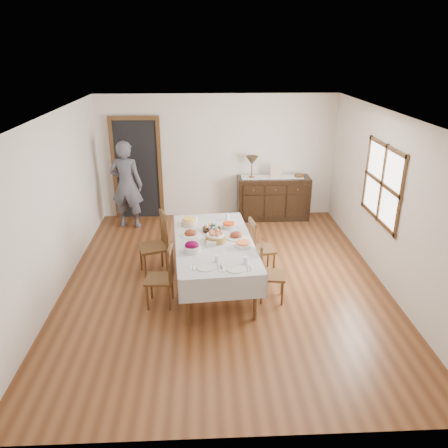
{
  "coord_description": "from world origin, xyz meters",
  "views": [
    {
      "loc": [
        -0.29,
        -6.09,
        3.49
      ],
      "look_at": [
        0.0,
        0.1,
        0.95
      ],
      "focal_mm": 35.0,
      "sensor_mm": 36.0,
      "label": 1
    }
  ],
  "objects_px": {
    "chair_left_near": "(162,276)",
    "table_lamp": "(252,161)",
    "person": "(126,182)",
    "chair_right_far": "(260,247)",
    "dining_table": "(214,246)",
    "sideboard": "(273,198)",
    "chair_right_near": "(269,272)",
    "chair_left_far": "(156,243)"
  },
  "relations": [
    {
      "from": "chair_left_near",
      "to": "dining_table",
      "type": "bearing_deg",
      "value": 126.4
    },
    {
      "from": "chair_left_near",
      "to": "chair_left_far",
      "type": "distance_m",
      "value": 0.99
    },
    {
      "from": "chair_left_near",
      "to": "chair_right_near",
      "type": "xyz_separation_m",
      "value": [
        1.54,
        0.07,
        -0.02
      ]
    },
    {
      "from": "chair_left_near",
      "to": "person",
      "type": "xyz_separation_m",
      "value": [
        -0.94,
        3.01,
        0.49
      ]
    },
    {
      "from": "chair_right_near",
      "to": "table_lamp",
      "type": "height_order",
      "value": "table_lamp"
    },
    {
      "from": "chair_right_far",
      "to": "person",
      "type": "height_order",
      "value": "person"
    },
    {
      "from": "dining_table",
      "to": "chair_right_near",
      "type": "distance_m",
      "value": 0.92
    },
    {
      "from": "dining_table",
      "to": "chair_right_far",
      "type": "relative_size",
      "value": 2.52
    },
    {
      "from": "dining_table",
      "to": "sideboard",
      "type": "distance_m",
      "value": 3.16
    },
    {
      "from": "sideboard",
      "to": "chair_right_near",
      "type": "bearing_deg",
      "value": -99.59
    },
    {
      "from": "dining_table",
      "to": "chair_left_far",
      "type": "xyz_separation_m",
      "value": [
        -0.93,
        0.49,
        -0.16
      ]
    },
    {
      "from": "chair_right_far",
      "to": "sideboard",
      "type": "xyz_separation_m",
      "value": [
        0.59,
        2.44,
        -0.01
      ]
    },
    {
      "from": "dining_table",
      "to": "chair_right_near",
      "type": "relative_size",
      "value": 2.63
    },
    {
      "from": "person",
      "to": "table_lamp",
      "type": "height_order",
      "value": "person"
    },
    {
      "from": "chair_right_far",
      "to": "person",
      "type": "relative_size",
      "value": 0.49
    },
    {
      "from": "chair_left_near",
      "to": "chair_right_far",
      "type": "distance_m",
      "value": 1.74
    },
    {
      "from": "chair_left_near",
      "to": "chair_right_far",
      "type": "height_order",
      "value": "chair_right_far"
    },
    {
      "from": "chair_right_near",
      "to": "chair_right_far",
      "type": "bearing_deg",
      "value": 12.04
    },
    {
      "from": "dining_table",
      "to": "chair_left_far",
      "type": "relative_size",
      "value": 2.24
    },
    {
      "from": "chair_left_far",
      "to": "chair_right_far",
      "type": "xyz_separation_m",
      "value": [
        1.67,
        -0.08,
        -0.06
      ]
    },
    {
      "from": "chair_right_far",
      "to": "sideboard",
      "type": "distance_m",
      "value": 2.52
    },
    {
      "from": "dining_table",
      "to": "chair_right_far",
      "type": "bearing_deg",
      "value": 24.25
    },
    {
      "from": "person",
      "to": "chair_right_far",
      "type": "bearing_deg",
      "value": 148.47
    },
    {
      "from": "chair_left_far",
      "to": "table_lamp",
      "type": "bearing_deg",
      "value": 124.72
    },
    {
      "from": "sideboard",
      "to": "chair_right_far",
      "type": "bearing_deg",
      "value": -103.67
    },
    {
      "from": "dining_table",
      "to": "person",
      "type": "distance_m",
      "value": 3.05
    },
    {
      "from": "chair_right_near",
      "to": "table_lamp",
      "type": "xyz_separation_m",
      "value": [
        0.08,
        3.27,
        0.82
      ]
    },
    {
      "from": "chair_right_far",
      "to": "table_lamp",
      "type": "bearing_deg",
      "value": -12.5
    },
    {
      "from": "chair_left_far",
      "to": "chair_right_far",
      "type": "bearing_deg",
      "value": 69.13
    },
    {
      "from": "chair_left_far",
      "to": "table_lamp",
      "type": "xyz_separation_m",
      "value": [
        1.79,
        2.37,
        0.74
      ]
    },
    {
      "from": "chair_left_near",
      "to": "chair_right_far",
      "type": "relative_size",
      "value": 0.99
    },
    {
      "from": "chair_left_far",
      "to": "table_lamp",
      "type": "relative_size",
      "value": 2.28
    },
    {
      "from": "chair_right_near",
      "to": "sideboard",
      "type": "bearing_deg",
      "value": -0.56
    },
    {
      "from": "chair_left_near",
      "to": "table_lamp",
      "type": "height_order",
      "value": "table_lamp"
    },
    {
      "from": "dining_table",
      "to": "chair_right_far",
      "type": "xyz_separation_m",
      "value": [
        0.75,
        0.41,
        -0.21
      ]
    },
    {
      "from": "chair_left_near",
      "to": "chair_right_near",
      "type": "height_order",
      "value": "chair_left_near"
    },
    {
      "from": "chair_left_near",
      "to": "person",
      "type": "relative_size",
      "value": 0.48
    },
    {
      "from": "sideboard",
      "to": "table_lamp",
      "type": "height_order",
      "value": "table_lamp"
    },
    {
      "from": "sideboard",
      "to": "person",
      "type": "distance_m",
      "value": 3.09
    },
    {
      "from": "chair_right_near",
      "to": "sideboard",
      "type": "distance_m",
      "value": 3.31
    },
    {
      "from": "sideboard",
      "to": "person",
      "type": "bearing_deg",
      "value": -173.88
    },
    {
      "from": "chair_left_far",
      "to": "chair_right_near",
      "type": "height_order",
      "value": "chair_left_far"
    }
  ]
}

